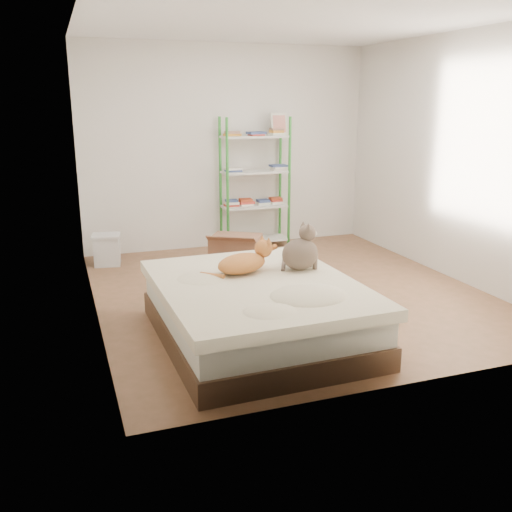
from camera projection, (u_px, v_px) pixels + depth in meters
name	position (u px, v px, depth m)	size (l,w,h in m)	color
room	(290.00, 164.00, 5.51)	(3.81, 4.21, 2.61)	#906045
bed	(257.00, 311.00, 4.64)	(1.58, 1.95, 0.49)	#4C3425
orange_cat	(242.00, 261.00, 4.78)	(0.54, 0.29, 0.22)	#DDA04D
grey_cat	(300.00, 247.00, 4.86)	(0.29, 0.35, 0.40)	brown
shelf_unit	(255.00, 182.00, 7.43)	(0.90, 0.36, 1.74)	green
cardboard_box	(236.00, 252.00, 6.62)	(0.70, 0.73, 0.45)	#8D604B
white_bin	(107.00, 249.00, 6.76)	(0.36, 0.33, 0.37)	silver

